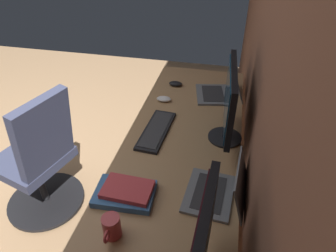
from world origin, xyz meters
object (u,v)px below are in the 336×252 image
Objects in this scene: drawer_pedestal at (182,198)px; laptop_leftmost at (222,89)px; mouse_main at (164,99)px; office_chair at (40,163)px; mouse_spare at (176,84)px; coffee_mug at (111,227)px; keyboard_main at (156,130)px; monitor_secondary at (229,101)px; book_stack_near at (126,192)px; laptop_left at (221,190)px.

laptop_leftmost is at bearing 167.10° from drawer_pedestal.
office_chair is (0.53, -0.74, -0.29)m from mouse_main.
coffee_mug reaches higher than mouse_spare.
laptop_leftmost is 0.65m from keyboard_main.
laptop_leftmost reaches higher than mouse_spare.
keyboard_main is at bearing -179.98° from coffee_mug.
mouse_main is at bearing -174.25° from keyboard_main.
mouse_spare is 0.11× the size of office_chair.
monitor_secondary is 0.55× the size of office_chair.
book_stack_near is at bearing 1.42° from mouse_main.
mouse_spare is 1.13m from office_chair.
drawer_pedestal is 2.41× the size of book_stack_near.
mouse_main is at bearing -8.38° from mouse_spare.
drawer_pedestal is 1.62× the size of keyboard_main.
monitor_secondary is at bearing 6.02° from laptop_leftmost.
mouse_spare is at bearing 134.92° from office_chair.
laptop_left is at bearing 125.25° from coffee_mug.
laptop_left reaches higher than keyboard_main.
monitor_secondary is 0.89m from coffee_mug.
drawer_pedestal is 0.70m from mouse_main.
laptop_leftmost reaches higher than laptop_left.
keyboard_main is 4.11× the size of mouse_main.
office_chair is at bearing -115.86° from book_stack_near.
mouse_main is 1.11m from coffee_mug.
drawer_pedestal is 0.59m from book_stack_near.
monitor_secondary is 0.76m from mouse_spare.
laptop_left reaches higher than coffee_mug.
laptop_leftmost is at bearing -176.17° from laptop_left.
monitor_secondary is at bearing -178.59° from laptop_left.
mouse_main is at bearing -155.72° from drawer_pedestal.
laptop_left is at bearing 1.41° from monitor_secondary.
drawer_pedestal is 2.24× the size of laptop_left.
mouse_spare is (-1.05, -0.43, -0.03)m from laptop_left.
monitor_secondary reaches higher than book_stack_near.
book_stack_near is at bearing -175.93° from coffee_mug.
drawer_pedestal is at bearing 149.69° from book_stack_near.
laptop_left reaches higher than mouse_spare.
office_chair is at bearing -103.14° from laptop_left.
office_chair is (-0.00, -0.98, 0.11)m from drawer_pedestal.
mouse_main reaches higher than keyboard_main.
laptop_leftmost is 1.18× the size of laptop_left.
monitor_secondary is 1.71× the size of laptop_left.
book_stack_near is 2.50× the size of coffee_mug.
mouse_main is 0.95m from office_chair.
office_chair is (0.16, -0.78, -0.28)m from keyboard_main.
laptop_leftmost is at bearing 77.73° from mouse_spare.
drawer_pedestal is at bearing -49.15° from monitor_secondary.
mouse_spare is 1.14m from book_stack_near.
mouse_spare is 0.90× the size of coffee_mug.
drawer_pedestal is 1.89× the size of laptop_leftmost.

